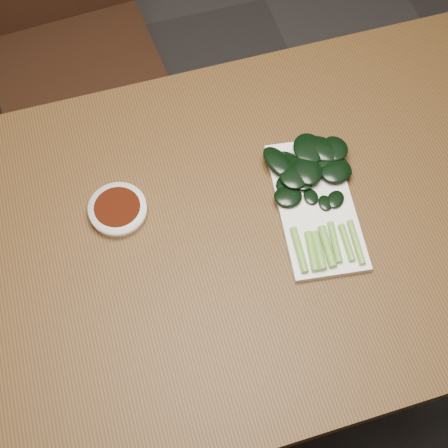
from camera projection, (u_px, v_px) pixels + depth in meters
ground at (229, 345)px, 1.85m from camera, size 6.00×6.00×0.00m
table at (232, 245)px, 1.25m from camera, size 1.40×0.80×0.75m
chair_far at (67, 38)px, 1.76m from camera, size 0.50×0.50×0.89m
sauce_bowl at (118, 210)px, 1.19m from camera, size 0.11×0.11×0.03m
serving_plate at (315, 206)px, 1.20m from camera, size 0.18×0.31×0.01m
gai_lan at (312, 177)px, 1.21m from camera, size 0.18×0.30×0.03m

